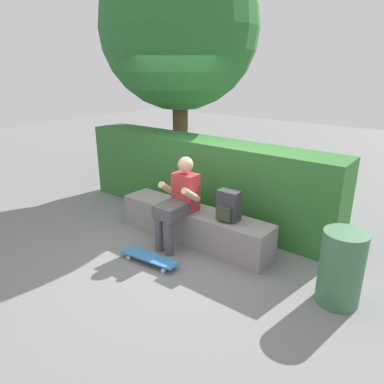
% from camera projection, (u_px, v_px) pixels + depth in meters
% --- Properties ---
extents(ground_plane, '(24.00, 24.00, 0.00)m').
position_uv_depth(ground_plane, '(178.00, 249.00, 4.88)').
color(ground_plane, slate).
extents(bench_main, '(2.35, 0.47, 0.47)m').
position_uv_depth(bench_main, '(193.00, 225.00, 5.04)').
color(bench_main, gray).
rests_on(bench_main, ground).
extents(person_skater, '(0.49, 0.62, 1.22)m').
position_uv_depth(person_skater, '(179.00, 199.00, 4.78)').
color(person_skater, '#B73338').
rests_on(person_skater, ground).
extents(skateboard_near_person, '(0.82, 0.27, 0.09)m').
position_uv_depth(skateboard_near_person, '(149.00, 258.00, 4.50)').
color(skateboard_near_person, teal).
rests_on(skateboard_near_person, ground).
extents(backpack_on_bench, '(0.28, 0.23, 0.40)m').
position_uv_depth(backpack_on_bench, '(228.00, 206.00, 4.56)').
color(backpack_on_bench, '#333338').
rests_on(backpack_on_bench, bench_main).
extents(hedge_row, '(4.53, 0.64, 1.28)m').
position_uv_depth(hedge_row, '(202.00, 178.00, 5.80)').
color(hedge_row, '#2E662C').
rests_on(hedge_row, ground).
extents(tree_behind_bench, '(2.72, 2.72, 4.31)m').
position_uv_depth(tree_behind_bench, '(179.00, 30.00, 6.07)').
color(tree_behind_bench, '#473323').
rests_on(tree_behind_bench, ground).
extents(trash_bin, '(0.44, 0.44, 0.81)m').
position_uv_depth(trash_bin, '(341.00, 268.00, 3.66)').
color(trash_bin, '#3D6B47').
rests_on(trash_bin, ground).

